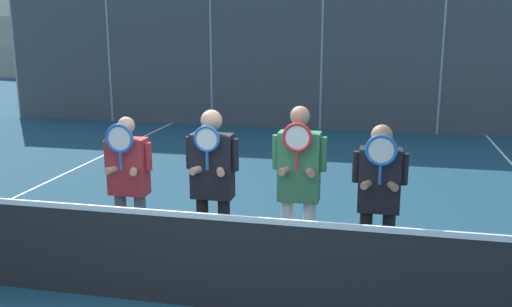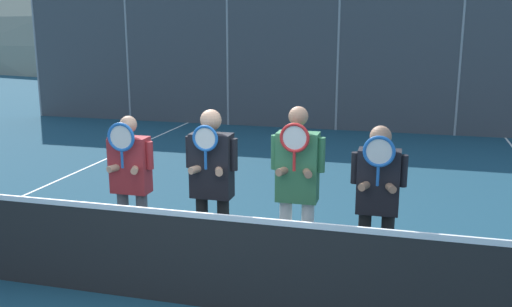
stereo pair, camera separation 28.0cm
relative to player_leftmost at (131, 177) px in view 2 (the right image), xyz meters
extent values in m
plane|color=navy|center=(1.20, -0.87, -0.99)|extent=(120.00, 120.00, 0.00)
ellipsoid|color=gray|center=(1.20, 48.98, -0.99)|extent=(111.25, 61.81, 21.63)
cube|color=beige|center=(0.42, 16.27, 0.59)|extent=(12.31, 5.00, 3.16)
cube|color=#3D4247|center=(0.42, 16.27, 2.35)|extent=(12.81, 5.50, 0.36)
cylinder|color=gray|center=(-7.49, 8.83, 0.80)|extent=(0.06, 0.06, 3.57)
cylinder|color=gray|center=(-4.59, 8.83, 0.80)|extent=(0.06, 0.06, 3.57)
cylinder|color=gray|center=(-1.69, 8.83, 0.80)|extent=(0.06, 0.06, 3.57)
cylinder|color=gray|center=(1.20, 8.83, 0.80)|extent=(0.06, 0.06, 3.57)
cylinder|color=gray|center=(4.10, 8.83, 0.80)|extent=(0.06, 0.06, 3.57)
cube|color=#42474C|center=(1.20, 8.83, 0.80)|extent=(17.39, 0.02, 3.57)
cube|color=black|center=(1.20, -0.87, -0.54)|extent=(10.72, 0.02, 0.91)
cube|color=white|center=(1.20, -0.87, -0.06)|extent=(10.72, 0.03, 0.06)
cube|color=white|center=(-2.85, 2.13, -0.99)|extent=(0.05, 16.00, 0.01)
cylinder|color=#56565B|center=(-0.12, 0.01, -0.59)|extent=(0.13, 0.13, 0.81)
cylinder|color=#56565B|center=(0.12, 0.01, -0.59)|extent=(0.13, 0.13, 0.81)
cube|color=maroon|center=(0.00, 0.01, 0.14)|extent=(0.43, 0.22, 0.64)
sphere|color=tan|center=(0.00, 0.01, 0.60)|extent=(0.19, 0.19, 0.19)
cylinder|color=maroon|center=(-0.24, 0.01, 0.26)|extent=(0.08, 0.08, 0.31)
cylinder|color=maroon|center=(0.24, 0.01, 0.26)|extent=(0.08, 0.08, 0.31)
cylinder|color=tan|center=(-0.11, -0.08, 0.13)|extent=(0.16, 0.27, 0.08)
cylinder|color=tan|center=(0.11, -0.08, 0.13)|extent=(0.16, 0.27, 0.08)
cylinder|color=#1E5BAD|center=(0.00, -0.17, 0.25)|extent=(0.03, 0.03, 0.20)
torus|color=#1E5BAD|center=(0.00, -0.17, 0.49)|extent=(0.32, 0.03, 0.32)
cylinder|color=silver|center=(0.00, -0.17, 0.49)|extent=(0.26, 0.00, 0.26)
cylinder|color=black|center=(0.89, -0.11, -0.55)|extent=(0.13, 0.13, 0.87)
cylinder|color=black|center=(1.13, -0.11, -0.55)|extent=(0.13, 0.13, 0.87)
cube|color=black|center=(1.01, -0.11, 0.22)|extent=(0.44, 0.22, 0.69)
sphere|color=tan|center=(1.01, -0.11, 0.71)|extent=(0.22, 0.22, 0.22)
cylinder|color=black|center=(0.77, -0.11, 0.36)|extent=(0.08, 0.08, 0.34)
cylinder|color=black|center=(1.25, -0.11, 0.36)|extent=(0.08, 0.08, 0.34)
cylinder|color=tan|center=(0.90, -0.20, 0.21)|extent=(0.16, 0.27, 0.08)
cylinder|color=tan|center=(1.12, -0.20, 0.21)|extent=(0.16, 0.27, 0.08)
cylinder|color=#1E5BAD|center=(1.01, -0.29, 0.33)|extent=(0.03, 0.03, 0.20)
torus|color=#1E5BAD|center=(1.01, -0.29, 0.55)|extent=(0.28, 0.03, 0.28)
cylinder|color=silver|center=(1.01, -0.29, 0.55)|extent=(0.23, 0.00, 0.23)
cylinder|color=white|center=(1.81, -0.10, -0.54)|extent=(0.13, 0.13, 0.90)
cylinder|color=white|center=(2.04, -0.10, -0.54)|extent=(0.13, 0.13, 0.90)
cube|color=#337047|center=(1.93, -0.10, 0.27)|extent=(0.42, 0.22, 0.71)
sphere|color=#997056|center=(1.93, -0.10, 0.79)|extent=(0.20, 0.20, 0.20)
cylinder|color=#337047|center=(1.69, -0.10, 0.41)|extent=(0.08, 0.08, 0.35)
cylinder|color=#337047|center=(2.16, -0.10, 0.41)|extent=(0.08, 0.08, 0.35)
cylinder|color=#997056|center=(1.82, -0.19, 0.25)|extent=(0.16, 0.27, 0.08)
cylinder|color=#997056|center=(2.03, -0.19, 0.25)|extent=(0.16, 0.27, 0.08)
cylinder|color=red|center=(1.93, -0.28, 0.37)|extent=(0.03, 0.03, 0.20)
torus|color=red|center=(1.93, -0.28, 0.60)|extent=(0.30, 0.03, 0.30)
cylinder|color=silver|center=(1.93, -0.28, 0.60)|extent=(0.24, 0.00, 0.24)
cylinder|color=black|center=(2.62, -0.03, -0.58)|extent=(0.13, 0.13, 0.82)
cylinder|color=black|center=(2.85, -0.03, -0.58)|extent=(0.13, 0.13, 0.82)
cube|color=black|center=(2.73, -0.03, 0.15)|extent=(0.42, 0.22, 0.65)
sphere|color=#997056|center=(2.73, -0.03, 0.61)|extent=(0.21, 0.21, 0.21)
cylinder|color=black|center=(2.50, -0.03, 0.28)|extent=(0.08, 0.08, 0.32)
cylinder|color=black|center=(2.96, -0.03, 0.28)|extent=(0.08, 0.08, 0.32)
cylinder|color=#997056|center=(2.63, -0.12, 0.14)|extent=(0.16, 0.27, 0.08)
cylinder|color=#997056|center=(2.84, -0.12, 0.14)|extent=(0.16, 0.27, 0.08)
cylinder|color=#1E5BAD|center=(2.73, -0.21, 0.26)|extent=(0.03, 0.03, 0.20)
torus|color=#1E5BAD|center=(2.73, -0.21, 0.50)|extent=(0.31, 0.03, 0.31)
cylinder|color=silver|center=(2.73, -0.21, 0.50)|extent=(0.25, 0.00, 0.25)
cube|color=#285638|center=(-3.93, 12.10, -0.25)|extent=(4.32, 1.78, 0.88)
cube|color=#2D3842|center=(-3.93, 12.10, 0.55)|extent=(2.38, 1.64, 0.72)
cylinder|color=black|center=(-2.53, 11.19, -0.69)|extent=(0.60, 0.16, 0.60)
cylinder|color=black|center=(-2.53, 13.01, -0.69)|extent=(0.60, 0.16, 0.60)
cylinder|color=black|center=(-5.33, 11.19, -0.69)|extent=(0.60, 0.16, 0.60)
cylinder|color=black|center=(-5.33, 13.01, -0.69)|extent=(0.60, 0.16, 0.60)
cube|color=maroon|center=(0.98, 11.99, -0.29)|extent=(4.14, 1.79, 0.80)
cube|color=#2D3842|center=(0.98, 11.99, 0.44)|extent=(2.28, 1.64, 0.66)
cylinder|color=black|center=(2.32, 11.07, -0.69)|extent=(0.60, 0.16, 0.60)
cylinder|color=black|center=(2.32, 12.90, -0.69)|extent=(0.60, 0.16, 0.60)
cylinder|color=black|center=(-0.37, 11.07, -0.69)|extent=(0.60, 0.16, 0.60)
cylinder|color=black|center=(-0.37, 12.90, -0.69)|extent=(0.60, 0.16, 0.60)
cylinder|color=black|center=(4.49, 11.38, -0.69)|extent=(0.60, 0.16, 0.60)
cylinder|color=black|center=(4.49, 13.15, -0.69)|extent=(0.60, 0.16, 0.60)
camera|label=1|loc=(2.70, -5.67, 1.69)|focal=40.00mm
camera|label=2|loc=(2.98, -5.61, 1.69)|focal=40.00mm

